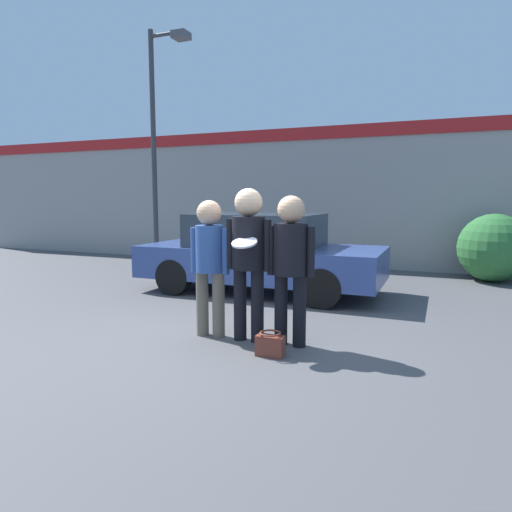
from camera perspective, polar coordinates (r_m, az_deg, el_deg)
ground_plane at (r=5.54m, az=-4.13°, el=-10.34°), size 56.00×56.00×0.00m
storefront_building at (r=11.31m, az=10.36°, el=7.37°), size 24.00×0.22×3.38m
person_left at (r=5.48m, az=-5.80°, el=-0.11°), size 0.51×0.34×1.65m
person_middle_with_frisbee at (r=5.25m, az=-0.94°, el=0.82°), size 0.55×0.61×1.78m
person_right at (r=5.11m, az=4.35°, el=-0.07°), size 0.55×0.38×1.70m
parked_car_near at (r=8.11m, az=0.47°, el=0.37°), size 4.25×1.80×1.40m
street_lamp at (r=11.39m, az=-12.00°, el=15.74°), size 1.05×0.35×5.54m
shrub at (r=10.29m, az=27.56°, el=0.91°), size 1.37×1.37×1.37m
handbag at (r=4.93m, az=1.78°, el=-11.02°), size 0.30×0.23×0.26m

